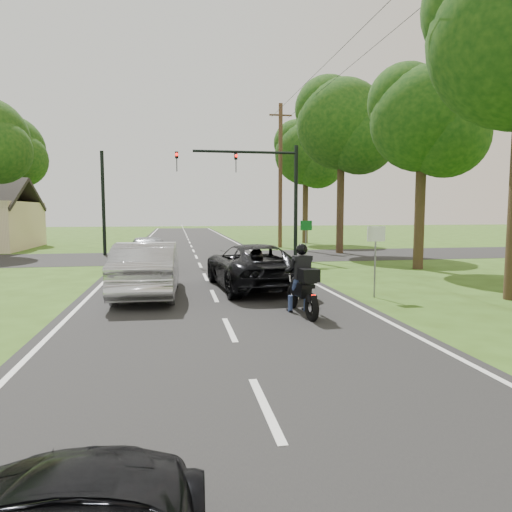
{
  "coord_description": "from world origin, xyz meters",
  "views": [
    {
      "loc": [
        -1.11,
        -9.61,
        2.56
      ],
      "look_at": [
        1.11,
        3.0,
        1.3
      ],
      "focal_mm": 32.0,
      "sensor_mm": 36.0,
      "label": 1
    }
  ],
  "objects_px": {
    "silver_sedan": "(148,269)",
    "silver_suv": "(148,251)",
    "utility_pole_far": "(280,175)",
    "traffic_signal": "(261,181)",
    "sign_white": "(376,244)",
    "motorcycle_rider": "(303,287)",
    "sign_green": "(306,232)",
    "dark_suv": "(252,266)"
  },
  "relations": [
    {
      "from": "traffic_signal",
      "to": "sign_green",
      "type": "bearing_deg",
      "value": -62.62
    },
    {
      "from": "dark_suv",
      "to": "silver_suv",
      "type": "distance_m",
      "value": 6.96
    },
    {
      "from": "silver_sedan",
      "to": "silver_suv",
      "type": "bearing_deg",
      "value": -84.88
    },
    {
      "from": "dark_suv",
      "to": "silver_sedan",
      "type": "relative_size",
      "value": 1.07
    },
    {
      "from": "traffic_signal",
      "to": "utility_pole_far",
      "type": "height_order",
      "value": "utility_pole_far"
    },
    {
      "from": "motorcycle_rider",
      "to": "utility_pole_far",
      "type": "xyz_separation_m",
      "value": [
        4.25,
        20.87,
        4.38
      ]
    },
    {
      "from": "silver_sedan",
      "to": "traffic_signal",
      "type": "bearing_deg",
      "value": -117.05
    },
    {
      "from": "dark_suv",
      "to": "silver_sedan",
      "type": "bearing_deg",
      "value": 9.18
    },
    {
      "from": "utility_pole_far",
      "to": "sign_white",
      "type": "relative_size",
      "value": 4.71
    },
    {
      "from": "sign_white",
      "to": "sign_green",
      "type": "bearing_deg",
      "value": 88.57
    },
    {
      "from": "motorcycle_rider",
      "to": "traffic_signal",
      "type": "bearing_deg",
      "value": 80.12
    },
    {
      "from": "motorcycle_rider",
      "to": "traffic_signal",
      "type": "height_order",
      "value": "traffic_signal"
    },
    {
      "from": "traffic_signal",
      "to": "sign_white",
      "type": "relative_size",
      "value": 3.0
    },
    {
      "from": "silver_sedan",
      "to": "utility_pole_far",
      "type": "height_order",
      "value": "utility_pole_far"
    },
    {
      "from": "utility_pole_far",
      "to": "motorcycle_rider",
      "type": "bearing_deg",
      "value": -101.5
    },
    {
      "from": "motorcycle_rider",
      "to": "sign_white",
      "type": "xyz_separation_m",
      "value": [
        2.75,
        1.85,
        0.89
      ]
    },
    {
      "from": "silver_suv",
      "to": "sign_green",
      "type": "distance_m",
      "value": 7.29
    },
    {
      "from": "motorcycle_rider",
      "to": "silver_suv",
      "type": "xyz_separation_m",
      "value": [
        -4.3,
        10.0,
        0.07
      ]
    },
    {
      "from": "traffic_signal",
      "to": "utility_pole_far",
      "type": "xyz_separation_m",
      "value": [
        2.86,
        8.0,
        0.95
      ]
    },
    {
      "from": "silver_sedan",
      "to": "sign_white",
      "type": "height_order",
      "value": "sign_white"
    },
    {
      "from": "silver_sedan",
      "to": "sign_white",
      "type": "bearing_deg",
      "value": 169.76
    },
    {
      "from": "dark_suv",
      "to": "sign_green",
      "type": "xyz_separation_m",
      "value": [
        3.51,
        5.73,
        0.85
      ]
    },
    {
      "from": "sign_white",
      "to": "sign_green",
      "type": "relative_size",
      "value": 1.0
    },
    {
      "from": "motorcycle_rider",
      "to": "sign_green",
      "type": "distance_m",
      "value": 10.32
    },
    {
      "from": "silver_suv",
      "to": "sign_green",
      "type": "height_order",
      "value": "sign_green"
    },
    {
      "from": "silver_sedan",
      "to": "sign_green",
      "type": "relative_size",
      "value": 2.33
    },
    {
      "from": "motorcycle_rider",
      "to": "silver_suv",
      "type": "relative_size",
      "value": 0.46
    },
    {
      "from": "sign_white",
      "to": "sign_green",
      "type": "height_order",
      "value": "same"
    },
    {
      "from": "dark_suv",
      "to": "silver_suv",
      "type": "relative_size",
      "value": 1.18
    },
    {
      "from": "dark_suv",
      "to": "sign_white",
      "type": "distance_m",
      "value": 4.1
    },
    {
      "from": "dark_suv",
      "to": "sign_green",
      "type": "height_order",
      "value": "sign_green"
    },
    {
      "from": "dark_suv",
      "to": "sign_green",
      "type": "bearing_deg",
      "value": -126.39
    },
    {
      "from": "silver_sedan",
      "to": "utility_pole_far",
      "type": "relative_size",
      "value": 0.5
    },
    {
      "from": "traffic_signal",
      "to": "dark_suv",
      "type": "bearing_deg",
      "value": -102.55
    },
    {
      "from": "utility_pole_far",
      "to": "silver_sedan",
      "type": "bearing_deg",
      "value": -114.9
    },
    {
      "from": "silver_sedan",
      "to": "silver_suv",
      "type": "xyz_separation_m",
      "value": [
        -0.38,
        6.71,
        -0.05
      ]
    },
    {
      "from": "motorcycle_rider",
      "to": "silver_sedan",
      "type": "distance_m",
      "value": 5.11
    },
    {
      "from": "sign_white",
      "to": "sign_green",
      "type": "xyz_separation_m",
      "value": [
        0.2,
        8.0,
        0.0
      ]
    },
    {
      "from": "silver_suv",
      "to": "traffic_signal",
      "type": "bearing_deg",
      "value": -158.96
    },
    {
      "from": "dark_suv",
      "to": "sign_white",
      "type": "relative_size",
      "value": 2.5
    },
    {
      "from": "sign_white",
      "to": "utility_pole_far",
      "type": "bearing_deg",
      "value": 85.49
    },
    {
      "from": "utility_pole_far",
      "to": "sign_green",
      "type": "relative_size",
      "value": 4.71
    }
  ]
}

